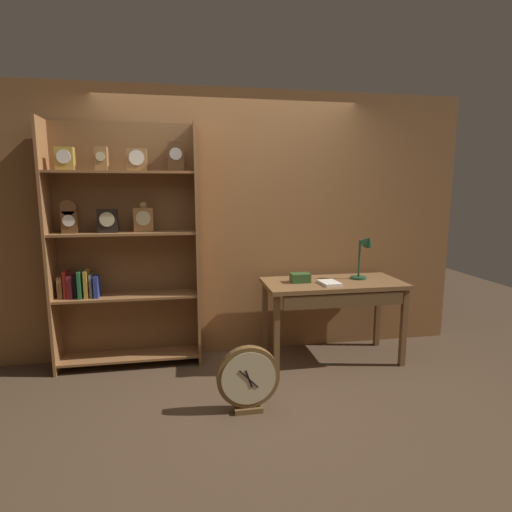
{
  "coord_description": "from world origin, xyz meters",
  "views": [
    {
      "loc": [
        -0.47,
        -2.75,
        1.66
      ],
      "look_at": [
        0.14,
        0.58,
        1.1
      ],
      "focal_mm": 28.52,
      "sensor_mm": 36.0,
      "label": 1
    }
  ],
  "objects_px": {
    "workbench": "(334,292)",
    "open_repair_manual": "(329,283)",
    "round_clock_large": "(248,379)",
    "desk_lamp": "(365,252)",
    "toolbox_small": "(300,278)",
    "bookshelf": "(122,246)"
  },
  "relations": [
    {
      "from": "round_clock_large",
      "to": "bookshelf",
      "type": "bearing_deg",
      "value": 133.72
    },
    {
      "from": "workbench",
      "to": "desk_lamp",
      "type": "relative_size",
      "value": 2.9
    },
    {
      "from": "round_clock_large",
      "to": "desk_lamp",
      "type": "bearing_deg",
      "value": 33.03
    },
    {
      "from": "desk_lamp",
      "to": "round_clock_large",
      "type": "distance_m",
      "value": 1.72
    },
    {
      "from": "bookshelf",
      "to": "open_repair_manual",
      "type": "distance_m",
      "value": 1.94
    },
    {
      "from": "bookshelf",
      "to": "toolbox_small",
      "type": "distance_m",
      "value": 1.68
    },
    {
      "from": "desk_lamp",
      "to": "open_repair_manual",
      "type": "relative_size",
      "value": 2.07
    },
    {
      "from": "toolbox_small",
      "to": "bookshelf",
      "type": "bearing_deg",
      "value": 172.04
    },
    {
      "from": "bookshelf",
      "to": "round_clock_large",
      "type": "relative_size",
      "value": 4.39
    },
    {
      "from": "desk_lamp",
      "to": "toolbox_small",
      "type": "distance_m",
      "value": 0.69
    },
    {
      "from": "toolbox_small",
      "to": "round_clock_large",
      "type": "bearing_deg",
      "value": -127.71
    },
    {
      "from": "open_repair_manual",
      "to": "round_clock_large",
      "type": "height_order",
      "value": "open_repair_manual"
    },
    {
      "from": "bookshelf",
      "to": "round_clock_large",
      "type": "bearing_deg",
      "value": -46.28
    },
    {
      "from": "bookshelf",
      "to": "workbench",
      "type": "distance_m",
      "value": 2.02
    },
    {
      "from": "workbench",
      "to": "bookshelf",
      "type": "bearing_deg",
      "value": 172.05
    },
    {
      "from": "workbench",
      "to": "open_repair_manual",
      "type": "xyz_separation_m",
      "value": [
        -0.08,
        -0.08,
        0.11
      ]
    },
    {
      "from": "workbench",
      "to": "open_repair_manual",
      "type": "bearing_deg",
      "value": -131.9
    },
    {
      "from": "desk_lamp",
      "to": "workbench",
      "type": "bearing_deg",
      "value": -169.71
    },
    {
      "from": "workbench",
      "to": "toolbox_small",
      "type": "relative_size",
      "value": 7.37
    },
    {
      "from": "toolbox_small",
      "to": "round_clock_large",
      "type": "xyz_separation_m",
      "value": [
        -0.63,
        -0.82,
        -0.57
      ]
    },
    {
      "from": "workbench",
      "to": "round_clock_large",
      "type": "bearing_deg",
      "value": -140.92
    },
    {
      "from": "desk_lamp",
      "to": "round_clock_large",
      "type": "xyz_separation_m",
      "value": [
        -1.28,
        -0.83,
        -0.79
      ]
    }
  ]
}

